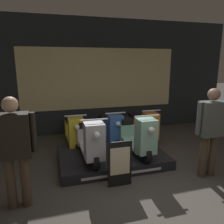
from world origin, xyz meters
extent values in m
plane|color=#423D38|center=(0.00, 0.00, 0.00)|extent=(30.00, 30.00, 0.00)
cube|color=#23282D|center=(0.00, 3.57, 1.60)|extent=(8.06, 0.08, 3.20)
cube|color=beige|center=(0.00, 3.53, 1.55)|extent=(4.43, 0.01, 1.70)
cube|color=black|center=(-0.27, 1.42, 0.10)|extent=(2.13, 1.36, 0.19)
cube|color=silver|center=(-0.27, 0.73, 0.09)|extent=(1.49, 0.01, 0.05)
cylinder|color=black|center=(-0.74, 0.84, 0.36)|extent=(0.09, 0.34, 0.34)
cylinder|color=black|center=(-0.74, 1.99, 0.36)|extent=(0.09, 0.34, 0.34)
cube|color=#BCBCC1|center=(-0.74, 1.42, 0.35)|extent=(0.32, 1.04, 0.05)
cube|color=#BCBCC1|center=(-0.74, 0.87, 0.70)|extent=(0.33, 0.30, 0.64)
cube|color=#BCBCC1|center=(-0.74, 1.96, 0.45)|extent=(0.35, 0.35, 0.39)
cube|color=black|center=(-0.74, 1.95, 0.70)|extent=(0.25, 0.32, 0.12)
cylinder|color=silver|center=(-0.74, 0.86, 1.08)|extent=(0.47, 0.03, 0.03)
sphere|color=white|center=(-0.74, 0.66, 0.88)|extent=(0.11, 0.11, 0.11)
cylinder|color=black|center=(0.21, 0.84, 0.36)|extent=(0.09, 0.34, 0.34)
cylinder|color=black|center=(0.21, 1.99, 0.36)|extent=(0.09, 0.34, 0.34)
cube|color=#8EC6AD|center=(0.21, 1.42, 0.35)|extent=(0.32, 1.04, 0.05)
cube|color=#8EC6AD|center=(0.21, 0.87, 0.70)|extent=(0.33, 0.30, 0.64)
cube|color=#8EC6AD|center=(0.21, 1.96, 0.45)|extent=(0.35, 0.35, 0.39)
cube|color=black|center=(0.21, 1.95, 0.70)|extent=(0.25, 0.32, 0.12)
cylinder|color=silver|center=(0.21, 0.86, 1.08)|extent=(0.47, 0.03, 0.03)
sphere|color=white|center=(0.21, 0.66, 0.88)|extent=(0.11, 0.11, 0.11)
cylinder|color=black|center=(-0.92, 2.00, 0.17)|extent=(0.09, 0.34, 0.34)
cylinder|color=black|center=(-0.92, 3.15, 0.17)|extent=(0.09, 0.34, 0.34)
cube|color=yellow|center=(-0.92, 2.58, 0.16)|extent=(0.32, 1.04, 0.05)
cube|color=yellow|center=(-0.92, 2.03, 0.51)|extent=(0.33, 0.30, 0.64)
cube|color=yellow|center=(-0.92, 3.12, 0.26)|extent=(0.35, 0.35, 0.39)
cube|color=black|center=(-0.92, 3.11, 0.51)|extent=(0.25, 0.32, 0.12)
cylinder|color=silver|center=(-0.92, 2.02, 0.89)|extent=(0.47, 0.03, 0.03)
sphere|color=white|center=(-0.92, 1.82, 0.69)|extent=(0.11, 0.11, 0.11)
cylinder|color=black|center=(-0.02, 2.00, 0.17)|extent=(0.09, 0.34, 0.34)
cylinder|color=black|center=(-0.02, 3.15, 0.17)|extent=(0.09, 0.34, 0.34)
cube|color=#386BBC|center=(-0.02, 2.58, 0.16)|extent=(0.32, 1.04, 0.05)
cube|color=#386BBC|center=(-0.02, 2.03, 0.51)|extent=(0.33, 0.30, 0.64)
cube|color=#386BBC|center=(-0.02, 3.12, 0.26)|extent=(0.35, 0.35, 0.39)
cube|color=black|center=(-0.02, 3.11, 0.51)|extent=(0.25, 0.32, 0.12)
cylinder|color=silver|center=(-0.02, 2.02, 0.89)|extent=(0.47, 0.03, 0.03)
sphere|color=white|center=(-0.02, 1.82, 0.69)|extent=(0.11, 0.11, 0.11)
cylinder|color=black|center=(0.88, 2.00, 0.17)|extent=(0.09, 0.34, 0.34)
cylinder|color=black|center=(0.88, 3.15, 0.17)|extent=(0.09, 0.34, 0.34)
cube|color=orange|center=(0.88, 2.58, 0.16)|extent=(0.32, 1.04, 0.05)
cube|color=orange|center=(0.88, 2.03, 0.51)|extent=(0.33, 0.30, 0.64)
cube|color=orange|center=(0.88, 3.12, 0.26)|extent=(0.35, 0.35, 0.39)
cube|color=black|center=(0.88, 3.11, 0.51)|extent=(0.25, 0.32, 0.12)
cylinder|color=silver|center=(0.88, 2.02, 0.89)|extent=(0.47, 0.03, 0.03)
sphere|color=white|center=(0.88, 1.82, 0.69)|extent=(0.11, 0.11, 0.11)
cylinder|color=#473828|center=(-2.02, 0.42, 0.38)|extent=(0.13, 0.13, 0.76)
cylinder|color=#473828|center=(-1.83, 0.42, 0.38)|extent=(0.13, 0.13, 0.76)
cube|color=black|center=(-1.92, 0.42, 1.06)|extent=(0.43, 0.24, 0.60)
cylinder|color=black|center=(-1.67, 0.42, 1.09)|extent=(0.08, 0.08, 0.56)
sphere|color=tan|center=(-1.92, 0.42, 1.48)|extent=(0.21, 0.21, 0.21)
cylinder|color=#473828|center=(1.12, 0.42, 0.38)|extent=(0.13, 0.13, 0.76)
cylinder|color=#473828|center=(1.31, 0.42, 0.38)|extent=(0.13, 0.13, 0.76)
cube|color=#474C47|center=(1.21, 0.42, 1.07)|extent=(0.42, 0.24, 0.61)
cylinder|color=#474C47|center=(0.96, 0.42, 1.09)|extent=(0.08, 0.08, 0.56)
cylinder|color=#474C47|center=(1.47, 0.42, 1.09)|extent=(0.08, 0.08, 0.56)
sphere|color=brown|center=(1.21, 0.42, 1.49)|extent=(0.21, 0.21, 0.21)
cube|color=black|center=(-0.39, 0.54, 0.39)|extent=(0.41, 0.04, 0.78)
cube|color=beige|center=(-0.39, 0.52, 0.45)|extent=(0.33, 0.01, 0.47)
camera|label=1|loc=(-1.42, -2.59, 2.02)|focal=35.00mm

